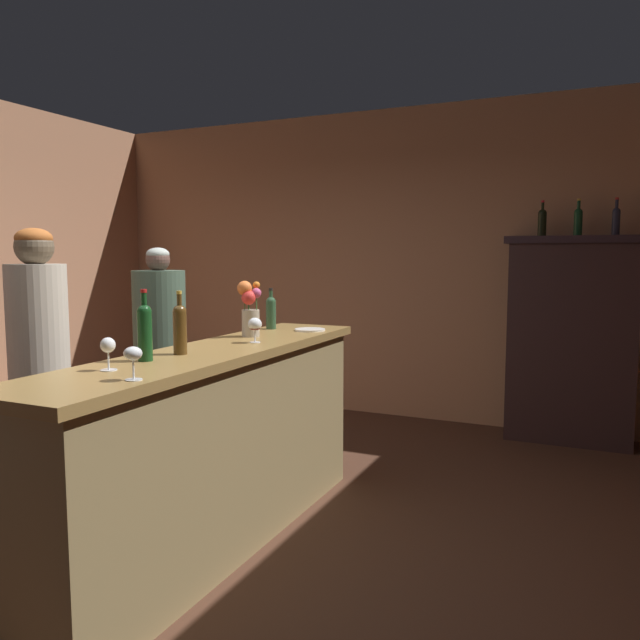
# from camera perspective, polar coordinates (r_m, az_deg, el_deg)

# --- Properties ---
(floor) EXTENTS (7.95, 7.95, 0.00)m
(floor) POSITION_cam_1_polar(r_m,az_deg,el_deg) (3.81, -14.22, -18.42)
(floor) COLOR #4B2E20
(floor) RESTS_ON ground
(wall_back) EXTENTS (5.59, 0.12, 2.93)m
(wall_back) POSITION_cam_1_polar(r_m,az_deg,el_deg) (6.21, 3.78, 5.06)
(wall_back) COLOR tan
(wall_back) RESTS_ON ground
(bar_counter) EXTENTS (0.53, 2.53, 1.07)m
(bar_counter) POSITION_cam_1_polar(r_m,az_deg,el_deg) (3.42, -9.58, -11.46)
(bar_counter) COLOR olive
(bar_counter) RESTS_ON ground
(display_cabinet) EXTENTS (1.07, 0.40, 1.71)m
(display_cabinet) POSITION_cam_1_polar(r_m,az_deg,el_deg) (5.56, 21.94, -1.38)
(display_cabinet) COLOR #301F20
(display_cabinet) RESTS_ON ground
(wine_bottle_riesling) EXTENTS (0.07, 0.07, 0.27)m
(wine_bottle_riesling) POSITION_cam_1_polar(r_m,az_deg,el_deg) (4.14, -4.50, 0.83)
(wine_bottle_riesling) COLOR #2C4E31
(wine_bottle_riesling) RESTS_ON bar_counter
(wine_bottle_rose) EXTENTS (0.07, 0.07, 0.31)m
(wine_bottle_rose) POSITION_cam_1_polar(r_m,az_deg,el_deg) (3.15, -12.67, -0.60)
(wine_bottle_rose) COLOR #4E3415
(wine_bottle_rose) RESTS_ON bar_counter
(wine_bottle_syrah) EXTENTS (0.07, 0.07, 0.33)m
(wine_bottle_syrah) POSITION_cam_1_polar(r_m,az_deg,el_deg) (2.99, -15.70, -0.82)
(wine_bottle_syrah) COLOR #143F1B
(wine_bottle_syrah) RESTS_ON bar_counter
(wine_glass_front) EXTENTS (0.07, 0.07, 0.14)m
(wine_glass_front) POSITION_cam_1_polar(r_m,az_deg,el_deg) (2.79, -18.78, -2.35)
(wine_glass_front) COLOR white
(wine_glass_front) RESTS_ON bar_counter
(wine_glass_mid) EXTENTS (0.08, 0.08, 0.14)m
(wine_glass_mid) POSITION_cam_1_polar(r_m,az_deg,el_deg) (3.50, -5.96, -0.50)
(wine_glass_mid) COLOR white
(wine_glass_mid) RESTS_ON bar_counter
(wine_glass_rear) EXTENTS (0.07, 0.07, 0.13)m
(wine_glass_rear) POSITION_cam_1_polar(r_m,az_deg,el_deg) (2.54, -16.70, -3.10)
(wine_glass_rear) COLOR white
(wine_glass_rear) RESTS_ON bar_counter
(flower_arrangement) EXTENTS (0.14, 0.13, 0.34)m
(flower_arrangement) POSITION_cam_1_polar(r_m,az_deg,el_deg) (3.76, -6.45, 1.09)
(flower_arrangement) COLOR #A99D88
(flower_arrangement) RESTS_ON bar_counter
(cheese_plate) EXTENTS (0.20, 0.20, 0.01)m
(cheese_plate) POSITION_cam_1_polar(r_m,az_deg,el_deg) (4.05, -0.92, -0.89)
(cheese_plate) COLOR white
(cheese_plate) RESTS_ON bar_counter
(display_bottle_left) EXTENTS (0.07, 0.07, 0.29)m
(display_bottle_left) POSITION_cam_1_polar(r_m,az_deg,el_deg) (5.54, 19.61, 8.49)
(display_bottle_left) COLOR black
(display_bottle_left) RESTS_ON display_cabinet
(display_bottle_midleft) EXTENTS (0.07, 0.07, 0.30)m
(display_bottle_midleft) POSITION_cam_1_polar(r_m,az_deg,el_deg) (5.53, 22.49, 8.41)
(display_bottle_midleft) COLOR #123A20
(display_bottle_midleft) RESTS_ON display_cabinet
(display_bottle_center) EXTENTS (0.06, 0.06, 0.30)m
(display_bottle_center) POSITION_cam_1_polar(r_m,az_deg,el_deg) (5.52, 25.40, 8.28)
(display_bottle_center) COLOR #222336
(display_bottle_center) RESTS_ON display_cabinet
(patron_redhead) EXTENTS (0.39, 0.39, 1.61)m
(patron_redhead) POSITION_cam_1_polar(r_m,az_deg,el_deg) (4.80, -14.37, -2.42)
(patron_redhead) COLOR brown
(patron_redhead) RESTS_ON ground
(patron_by_cabinet) EXTENTS (0.30, 0.30, 1.70)m
(patron_by_cabinet) POSITION_cam_1_polar(r_m,az_deg,el_deg) (3.59, -24.19, -4.32)
(patron_by_cabinet) COLOR #2D2A50
(patron_by_cabinet) RESTS_ON ground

